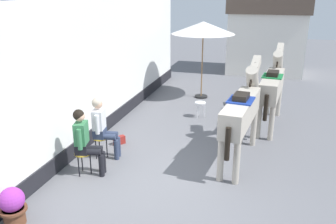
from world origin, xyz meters
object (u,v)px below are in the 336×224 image
cafe_parasol (203,28)px  satchel_bag (119,140)px  seated_visitor_far (102,125)px  spare_stool_white (200,104)px  saddled_horse_far (273,84)px  seated_visitor_near (85,139)px  flower_planter_near (13,205)px  saddled_horse_near (242,109)px

cafe_parasol → satchel_bag: size_ratio=9.21×
seated_visitor_far → spare_stool_white: bearing=63.7°
saddled_horse_far → satchel_bag: (-3.48, -2.39, -1.06)m
seated_visitor_near → seated_visitor_far: (-0.02, 0.80, 0.00)m
spare_stool_white → seated_visitor_far: bearing=-116.3°
saddled_horse_far → spare_stool_white: size_ratio=6.51×
seated_visitor_far → flower_planter_near: bearing=-97.1°
saddled_horse_far → satchel_bag: saddled_horse_far is taller
cafe_parasol → spare_stool_white: 2.83m
saddled_horse_near → cafe_parasol: cafe_parasol is taller
seated_visitor_near → cafe_parasol: (1.19, 5.98, 1.59)m
flower_planter_near → seated_visitor_far: bearing=82.9°
seated_visitor_far → saddled_horse_far: size_ratio=0.46×
flower_planter_near → satchel_bag: size_ratio=2.29×
seated_visitor_far → saddled_horse_near: size_ratio=0.46×
saddled_horse_far → flower_planter_near: 6.94m
seated_visitor_near → spare_stool_white: seated_visitor_near is taller
flower_planter_near → satchel_bag: bearing=83.5°
saddled_horse_far → spare_stool_white: (-1.96, 0.05, -0.76)m
cafe_parasol → seated_visitor_near: bearing=-101.3°
saddled_horse_far → cafe_parasol: (-2.32, 2.06, 1.20)m
seated_visitor_near → flower_planter_near: 1.87m
seated_visitor_near → satchel_bag: size_ratio=4.96×
seated_visitor_near → saddled_horse_near: bearing=28.2°
seated_visitor_near → cafe_parasol: 6.30m
cafe_parasol → saddled_horse_far: bearing=-41.6°
saddled_horse_far → satchel_bag: 4.35m
cafe_parasol → satchel_bag: cafe_parasol is taller
cafe_parasol → satchel_bag: (-1.16, -4.44, -2.26)m
saddled_horse_near → spare_stool_white: saddled_horse_near is taller
saddled_horse_far → flower_planter_near: (-3.85, -5.71, -0.82)m
flower_planter_near → spare_stool_white: (1.89, 5.77, 0.07)m
seated_visitor_far → saddled_horse_far: (3.53, 3.13, 0.38)m
seated_visitor_far → spare_stool_white: 3.56m
saddled_horse_near → spare_stool_white: 2.88m
flower_planter_near → cafe_parasol: bearing=78.9°
cafe_parasol → satchel_bag: 5.12m
saddled_horse_near → satchel_bag: size_ratio=10.69×
seated_visitor_near → satchel_bag: (0.04, 1.54, -0.68)m
seated_visitor_near → saddled_horse_near: size_ratio=0.46×
saddled_horse_far → flower_planter_near: saddled_horse_far is taller
seated_visitor_far → saddled_horse_near: 3.05m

